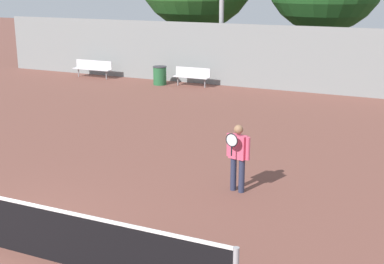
# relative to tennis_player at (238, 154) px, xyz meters

# --- Properties ---
(tennis_player) EXTENTS (0.59, 0.46, 1.59)m
(tennis_player) POSITION_rel_tennis_player_xyz_m (0.00, 0.00, 0.00)
(tennis_player) COLOR #282D47
(tennis_player) RESTS_ON ground_plane
(bench_courtside_near) EXTENTS (1.72, 0.40, 0.87)m
(bench_courtside_near) POSITION_rel_tennis_player_xyz_m (-6.39, 11.28, -0.37)
(bench_courtside_near) COLOR silver
(bench_courtside_near) RESTS_ON ground_plane
(bench_courtside_far) EXTENTS (2.11, 0.40, 0.87)m
(bench_courtside_far) POSITION_rel_tennis_player_xyz_m (-11.91, 11.28, -0.36)
(bench_courtside_far) COLOR silver
(bench_courtside_far) RESTS_ON ground_plane
(trash_bin) EXTENTS (0.65, 0.65, 0.87)m
(trash_bin) POSITION_rel_tennis_player_xyz_m (-7.95, 11.03, -0.47)
(trash_bin) COLOR #235B33
(trash_bin) RESTS_ON ground_plane
(back_fence) EXTENTS (28.30, 0.06, 2.86)m
(back_fence) POSITION_rel_tennis_player_xyz_m (-3.42, 12.13, 0.53)
(back_fence) COLOR gray
(back_fence) RESTS_ON ground_plane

